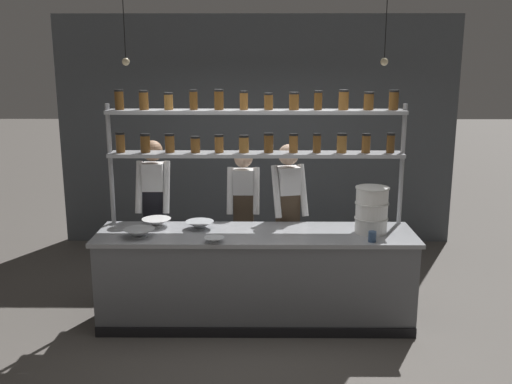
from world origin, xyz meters
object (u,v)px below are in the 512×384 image
object	(u,v)px
chef_center	(244,210)
chef_right	(288,211)
spice_shelf_unit	(256,136)
prep_bowl_near_left	(200,225)
container_stack	(372,210)
chef_left	(155,207)
prep_bowl_center_back	(139,233)
serving_cup_front	(372,237)
prep_bowl_near_right	(157,223)
prep_bowl_center_front	(214,240)

from	to	relation	value
chef_center	chef_right	bearing A→B (deg)	-29.56
spice_shelf_unit	chef_right	world-z (taller)	spice_shelf_unit
prep_bowl_near_left	container_stack	bearing A→B (deg)	-3.78
chef_left	chef_center	bearing A→B (deg)	11.02
spice_shelf_unit	container_stack	xyz separation A→B (m)	(1.11, -0.32, -0.67)
prep_bowl_center_back	serving_cup_front	world-z (taller)	serving_cup_front
serving_cup_front	prep_bowl_center_back	bearing A→B (deg)	176.71
spice_shelf_unit	prep_bowl_near_right	size ratio (longest dim) A/B	10.20
prep_bowl_center_back	serving_cup_front	xyz separation A→B (m)	(2.17, -0.12, 0.01)
spice_shelf_unit	chef_center	size ratio (longest dim) A/B	1.84
spice_shelf_unit	container_stack	size ratio (longest dim) A/B	6.58
chef_center	chef_left	bearing A→B (deg)	-167.43
spice_shelf_unit	chef_right	bearing A→B (deg)	32.95
chef_left	container_stack	bearing A→B (deg)	-16.46
chef_right	prep_bowl_center_front	xyz separation A→B (m)	(-0.71, -0.87, -0.04)
chef_right	prep_bowl_center_front	size ratio (longest dim) A/B	9.19
chef_right	prep_bowl_center_front	world-z (taller)	chef_right
chef_right	container_stack	bearing A→B (deg)	-49.16
chef_right	serving_cup_front	distance (m)	1.11
chef_right	prep_bowl_near_left	xyz separation A→B (m)	(-0.89, -0.43, -0.03)
spice_shelf_unit	prep_bowl_center_back	distance (m)	1.48
chef_left	serving_cup_front	size ratio (longest dim) A/B	17.51
prep_bowl_center_front	prep_bowl_center_back	xyz separation A→B (m)	(-0.72, 0.16, 0.01)
chef_right	prep_bowl_near_left	world-z (taller)	chef_right
spice_shelf_unit	chef_left	xyz separation A→B (m)	(-1.10, 0.30, -0.82)
container_stack	prep_bowl_near_right	xyz separation A→B (m)	(-2.11, 0.19, -0.19)
prep_bowl_center_back	prep_bowl_near_right	world-z (taller)	prep_bowl_center_back
chef_left	chef_right	bearing A→B (deg)	-4.04
chef_right	prep_bowl_near_right	xyz separation A→B (m)	(-1.33, -0.35, -0.02)
spice_shelf_unit	prep_bowl_near_left	xyz separation A→B (m)	(-0.56, -0.21, -0.86)
prep_bowl_center_front	chef_left	bearing A→B (deg)	127.03
spice_shelf_unit	chef_left	world-z (taller)	spice_shelf_unit
chef_center	prep_bowl_near_right	world-z (taller)	chef_center
chef_center	prep_bowl_near_right	distance (m)	1.06
container_stack	prep_bowl_near_left	xyz separation A→B (m)	(-1.67, 0.11, -0.19)
prep_bowl_near_left	prep_bowl_near_right	distance (m)	0.45
container_stack	prep_bowl_center_front	xyz separation A→B (m)	(-1.49, -0.32, -0.20)
spice_shelf_unit	chef_right	size ratio (longest dim) A/B	1.74
chef_left	container_stack	distance (m)	2.30
prep_bowl_center_front	prep_bowl_near_right	distance (m)	0.81
prep_bowl_center_front	serving_cup_front	size ratio (longest dim) A/B	1.88
chef_left	prep_bowl_near_right	distance (m)	0.45
chef_right	prep_bowl_center_front	bearing A→B (deg)	-143.84
spice_shelf_unit	chef_right	xyz separation A→B (m)	(0.34, 0.22, -0.84)
chef_center	chef_right	world-z (taller)	chef_right
container_stack	chef_right	bearing A→B (deg)	145.13
chef_right	chef_left	bearing A→B (deg)	162.31
prep_bowl_near_left	spice_shelf_unit	bearing A→B (deg)	20.92
serving_cup_front	prep_bowl_near_right	bearing A→B (deg)	166.89
prep_bowl_near_right	serving_cup_front	world-z (taller)	serving_cup_front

